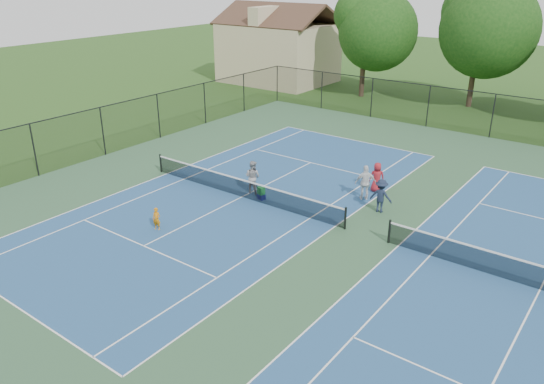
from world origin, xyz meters
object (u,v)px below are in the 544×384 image
Objects in this scene: tree_back_b at (480,24)px; instructor at (253,177)px; bystander_c at (377,177)px; clapboard_house at (278,50)px; tree_back_a at (366,27)px; ball_crate at (261,197)px; child_player at (157,219)px; ball_hopper at (261,191)px; bystander_b at (381,196)px; bystander_a at (365,183)px.

tree_back_b is 26.00m from instructor.
clapboard_house is at bearing -77.14° from bystander_c.
ball_crate is (6.93, -23.60, -5.90)m from tree_back_a.
ball_hopper is (1.64, 5.41, -0.06)m from child_player.
bystander_c is 6.04m from ball_hopper.
ball_hopper is at bearing 13.91° from bystander_b.
tree_back_b is at bearing 12.53° from tree_back_a.
tree_back_b reaches higher than bystander_c.
bystander_c is (11.09, -19.23, -5.26)m from tree_back_a.
tree_back_b is at bearing 3.01° from clapboard_house.
clapboard_house is (-10.00, 1.00, -2.95)m from tree_back_a.
bystander_b is at bearing 104.90° from bystander_a.
ball_hopper is at bearing -73.63° from tree_back_a.
ball_hopper is at bearing 148.89° from instructor.
tree_back_a is 0.91× the size of tree_back_b.
tree_back_a is 25.29m from ball_crate.
clapboard_house is at bearing 124.54° from ball_crate.
child_player is 0.58× the size of bystander_a.
ball_hopper is at bearing 13.11° from bystander_c.
tree_back_b is 5.58× the size of bystander_a.
bystander_a is 4.41× the size of ball_crate.
clapboard_house is at bearing 174.29° from tree_back_a.
instructor is 4.24× the size of ball_crate.
bystander_a is 1.56m from bystander_b.
child_player is (15.30, -30.01, -2.57)m from clapboard_house.
tree_back_b is at bearing -89.96° from bystander_b.
tree_back_a is 25.22m from ball_hopper.
tree_back_a is 8.80× the size of child_player.
bystander_a is 1.10× the size of bystander_b.
bystander_b is (3.37, -23.40, -5.78)m from tree_back_b.
bystander_c is (21.09, -20.23, -2.31)m from clapboard_house.
bystander_c reaches higher than ball_hopper.
clapboard_house is 29.04× the size of ball_hopper.
bystander_c is at bearing 46.44° from ball_crate.
tree_back_b is at bearing -125.29° from bystander_a.
tree_back_a is 24.61× the size of ball_hopper.
ball_hopper reaches higher than ball_crate.
bystander_a reaches higher than ball_hopper.
ball_crate is (1.64, 5.41, -0.38)m from child_player.
clapboard_house is at bearing -53.19° from bystander_b.
bystander_a is (11.08, -20.51, -5.14)m from tree_back_a.
bystander_a is at bearing -84.71° from tree_back_b.
tree_back_b is 22.11m from bystander_c.
bystander_a is 5.23m from ball_crate.
instructor is 6.39m from bystander_c.
bystander_a reaches higher than bystander_c.
clapboard_house is at bearing 100.59° from child_player.
clapboard_house is 6.60× the size of bystander_b.
child_player is (-3.70, -31.01, -6.08)m from tree_back_b.
child_player is at bearing 76.53° from instructor.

